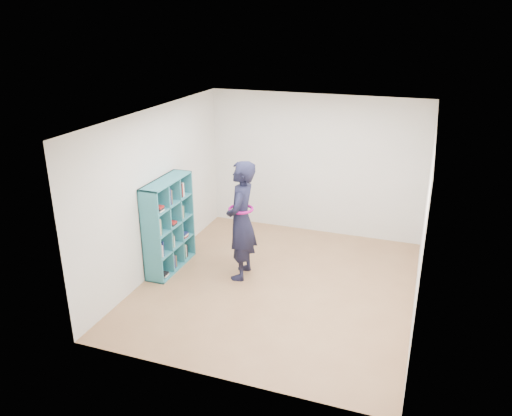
% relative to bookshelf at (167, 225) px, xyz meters
% --- Properties ---
extents(floor, '(4.50, 4.50, 0.00)m').
position_rel_bookshelf_xyz_m(floor, '(1.85, 0.02, -0.74)').
color(floor, '#906341').
rests_on(floor, ground).
extents(ceiling, '(4.50, 4.50, 0.00)m').
position_rel_bookshelf_xyz_m(ceiling, '(1.85, 0.02, 1.86)').
color(ceiling, white).
rests_on(ceiling, wall_back).
extents(wall_left, '(0.02, 4.50, 2.60)m').
position_rel_bookshelf_xyz_m(wall_left, '(-0.15, 0.02, 0.56)').
color(wall_left, silver).
rests_on(wall_left, floor).
extents(wall_right, '(0.02, 4.50, 2.60)m').
position_rel_bookshelf_xyz_m(wall_right, '(3.85, 0.02, 0.56)').
color(wall_right, silver).
rests_on(wall_right, floor).
extents(wall_back, '(4.00, 0.02, 2.60)m').
position_rel_bookshelf_xyz_m(wall_back, '(1.85, 2.27, 0.56)').
color(wall_back, silver).
rests_on(wall_back, floor).
extents(wall_front, '(4.00, 0.02, 2.60)m').
position_rel_bookshelf_xyz_m(wall_front, '(1.85, -2.23, 0.56)').
color(wall_front, silver).
rests_on(wall_front, floor).
extents(bookshelf, '(0.33, 1.13, 1.51)m').
position_rel_bookshelf_xyz_m(bookshelf, '(0.00, 0.00, 0.00)').
color(bookshelf, teal).
rests_on(bookshelf, floor).
extents(person, '(0.51, 0.73, 1.88)m').
position_rel_bookshelf_xyz_m(person, '(1.22, 0.12, 0.20)').
color(person, black).
rests_on(person, floor).
extents(smartphone, '(0.03, 0.11, 0.14)m').
position_rel_bookshelf_xyz_m(smartphone, '(1.07, 0.21, 0.33)').
color(smartphone, silver).
rests_on(smartphone, person).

